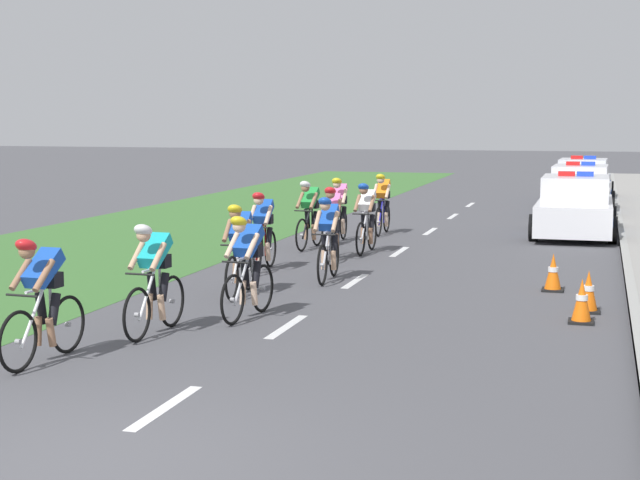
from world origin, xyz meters
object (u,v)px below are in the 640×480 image
cyclist_lead (42,298)px  traffic_cone_near (582,302)px  cyclist_fifth (328,237)px  traffic_cone_mid (553,273)px  cyclist_fourth (240,248)px  cyclist_sixth (263,230)px  police_car_nearest (575,208)px  cyclist_tenth (339,209)px  cyclist_ninth (309,214)px  police_car_second (580,192)px  traffic_cone_far (588,292)px  cyclist_seventh (332,222)px  police_car_third (583,182)px  cyclist_third (247,265)px  cyclist_second (154,277)px  cyclist_eighth (366,217)px  cyclist_eleventh (383,203)px

cyclist_lead → traffic_cone_near: size_ratio=2.69×
cyclist_fifth → traffic_cone_mid: bearing=0.7°
cyclist_fourth → cyclist_sixth: 2.58m
cyclist_sixth → police_car_nearest: (5.55, 7.41, -0.11)m
cyclist_tenth → traffic_cone_near: size_ratio=2.69×
cyclist_ninth → police_car_second: (5.61, 9.68, -0.11)m
cyclist_sixth → police_car_second: (5.55, 13.00, -0.11)m
cyclist_lead → cyclist_sixth: size_ratio=1.00×
traffic_cone_near → traffic_cone_far: 0.83m
cyclist_tenth → cyclist_seventh: bearing=-77.9°
cyclist_tenth → traffic_cone_far: cyclist_tenth is taller
cyclist_lead → police_car_third: bearing=77.1°
cyclist_tenth → police_car_second: police_car_second is taller
cyclist_third → cyclist_tenth: 8.90m
police_car_third → police_car_second: bearing=-90.0°
cyclist_third → traffic_cone_mid: bearing=40.5°
police_car_second → cyclist_second: bearing=-105.5°
cyclist_fifth → police_car_nearest: 9.11m
cyclist_seventh → traffic_cone_near: size_ratio=2.68×
cyclist_sixth → police_car_second: bearing=66.9°
cyclist_second → police_car_nearest: 13.98m
police_car_second → traffic_cone_mid: police_car_second is taller
cyclist_tenth → cyclist_sixth: bearing=-93.5°
cyclist_lead → police_car_third: size_ratio=0.39×
cyclist_fifth → cyclist_tenth: 5.49m
cyclist_seventh → traffic_cone_near: 7.08m
cyclist_lead → cyclist_second: (0.61, 1.77, 0.00)m
cyclist_second → police_car_second: (5.14, 18.59, -0.11)m
cyclist_sixth → cyclist_eighth: bearing=66.1°
cyclist_tenth → cyclist_ninth: bearing=-104.9°
cyclist_fifth → police_car_nearest: (4.05, 8.16, -0.11)m
cyclist_fourth → traffic_cone_near: bearing=-7.5°
cyclist_third → police_car_third: police_car_third is taller
cyclist_fifth → cyclist_eighth: bearing=92.8°
cyclist_fifth → cyclist_eleventh: (-0.57, 7.16, 0.00)m
cyclist_fourth → police_car_second: 16.33m
cyclist_lead → cyclist_ninth: same height
police_car_second → traffic_cone_near: 16.25m
cyclist_sixth → cyclist_seventh: 1.93m
traffic_cone_mid → cyclist_tenth: bearing=134.1°
cyclist_fourth → cyclist_eleventh: same height
cyclist_sixth → cyclist_eighth: same height
cyclist_seventh → cyclist_eighth: 1.33m
cyclist_second → traffic_cone_far: bearing=29.5°
cyclist_eighth → police_car_second: police_car_second is taller
cyclist_tenth → cyclist_eleventh: 1.92m
traffic_cone_mid → traffic_cone_far: same height
cyclist_fourth → traffic_cone_far: 5.54m
police_car_nearest → traffic_cone_far: bearing=-87.3°
police_car_third → cyclist_tenth: bearing=-111.9°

